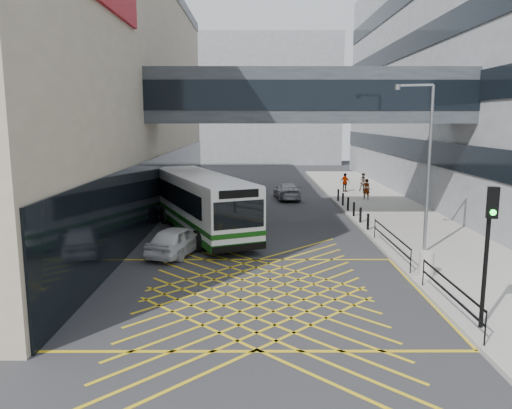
{
  "coord_description": "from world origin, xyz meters",
  "views": [
    {
      "loc": [
        -0.06,
        -17.13,
        6.18
      ],
      "look_at": [
        0.0,
        4.0,
        2.6
      ],
      "focal_mm": 35.0,
      "sensor_mm": 36.0,
      "label": 1
    }
  ],
  "objects_px": {
    "car_white": "(177,240)",
    "street_lamp": "(425,158)",
    "car_dark": "(215,208)",
    "pedestrian_c": "(345,182)",
    "litter_bin": "(426,264)",
    "traffic_light": "(489,238)",
    "bus": "(200,202)",
    "pedestrian_b": "(364,182)",
    "pedestrian_a": "(366,189)",
    "car_silver": "(287,191)"
  },
  "relations": [
    {
      "from": "car_white",
      "to": "street_lamp",
      "type": "relative_size",
      "value": 0.57
    },
    {
      "from": "car_dark",
      "to": "pedestrian_c",
      "type": "distance_m",
      "value": 15.0
    },
    {
      "from": "street_lamp",
      "to": "pedestrian_c",
      "type": "height_order",
      "value": "street_lamp"
    },
    {
      "from": "litter_bin",
      "to": "pedestrian_c",
      "type": "bearing_deg",
      "value": 87.55
    },
    {
      "from": "car_white",
      "to": "traffic_light",
      "type": "xyz_separation_m",
      "value": [
        10.24,
        -8.81,
        2.2
      ]
    },
    {
      "from": "car_white",
      "to": "pedestrian_c",
      "type": "relative_size",
      "value": 2.75
    },
    {
      "from": "litter_bin",
      "to": "car_white",
      "type": "bearing_deg",
      "value": 159.8
    },
    {
      "from": "litter_bin",
      "to": "pedestrian_c",
      "type": "height_order",
      "value": "pedestrian_c"
    },
    {
      "from": "bus",
      "to": "traffic_light",
      "type": "relative_size",
      "value": 2.78
    },
    {
      "from": "traffic_light",
      "to": "litter_bin",
      "type": "distance_m",
      "value": 5.5
    },
    {
      "from": "bus",
      "to": "car_dark",
      "type": "relative_size",
      "value": 2.68
    },
    {
      "from": "car_white",
      "to": "street_lamp",
      "type": "bearing_deg",
      "value": -162.47
    },
    {
      "from": "traffic_light",
      "to": "pedestrian_b",
      "type": "xyz_separation_m",
      "value": [
        2.68,
        28.53,
        -1.96
      ]
    },
    {
      "from": "litter_bin",
      "to": "pedestrian_a",
      "type": "relative_size",
      "value": 0.62
    },
    {
      "from": "car_white",
      "to": "litter_bin",
      "type": "relative_size",
      "value": 4.43
    },
    {
      "from": "car_white",
      "to": "car_silver",
      "type": "relative_size",
      "value": 1.0
    },
    {
      "from": "car_white",
      "to": "traffic_light",
      "type": "distance_m",
      "value": 13.69
    },
    {
      "from": "pedestrian_b",
      "to": "street_lamp",
      "type": "bearing_deg",
      "value": -101.16
    },
    {
      "from": "street_lamp",
      "to": "pedestrian_c",
      "type": "xyz_separation_m",
      "value": [
        0.03,
        19.7,
        -3.54
      ]
    },
    {
      "from": "litter_bin",
      "to": "pedestrian_c",
      "type": "xyz_separation_m",
      "value": [
        1.0,
        23.34,
        0.3
      ]
    },
    {
      "from": "car_dark",
      "to": "car_silver",
      "type": "height_order",
      "value": "car_dark"
    },
    {
      "from": "traffic_light",
      "to": "pedestrian_c",
      "type": "bearing_deg",
      "value": 97.89
    },
    {
      "from": "bus",
      "to": "pedestrian_a",
      "type": "bearing_deg",
      "value": 19.82
    },
    {
      "from": "car_white",
      "to": "pedestrian_c",
      "type": "xyz_separation_m",
      "value": [
        11.31,
        19.55,
        0.26
      ]
    },
    {
      "from": "bus",
      "to": "street_lamp",
      "type": "distance_m",
      "value": 11.99
    },
    {
      "from": "bus",
      "to": "car_dark",
      "type": "distance_m",
      "value": 4.17
    },
    {
      "from": "car_silver",
      "to": "traffic_light",
      "type": "xyz_separation_m",
      "value": [
        4.08,
        -25.34,
        2.22
      ]
    },
    {
      "from": "car_dark",
      "to": "traffic_light",
      "type": "xyz_separation_m",
      "value": [
        9.15,
        -17.38,
        2.21
      ]
    },
    {
      "from": "street_lamp",
      "to": "litter_bin",
      "type": "bearing_deg",
      "value": -88.36
    },
    {
      "from": "traffic_light",
      "to": "car_white",
      "type": "bearing_deg",
      "value": 149.34
    },
    {
      "from": "car_dark",
      "to": "pedestrian_c",
      "type": "bearing_deg",
      "value": -111.55
    },
    {
      "from": "car_white",
      "to": "pedestrian_a",
      "type": "xyz_separation_m",
      "value": [
        12.18,
        15.38,
        0.26
      ]
    },
    {
      "from": "pedestrian_a",
      "to": "car_silver",
      "type": "bearing_deg",
      "value": -13.04
    },
    {
      "from": "pedestrian_b",
      "to": "car_silver",
      "type": "bearing_deg",
      "value": -161.14
    },
    {
      "from": "bus",
      "to": "pedestrian_a",
      "type": "height_order",
      "value": "bus"
    },
    {
      "from": "car_dark",
      "to": "pedestrian_a",
      "type": "height_order",
      "value": "pedestrian_a"
    },
    {
      "from": "car_silver",
      "to": "pedestrian_b",
      "type": "xyz_separation_m",
      "value": [
        6.75,
        3.19,
        0.26
      ]
    },
    {
      "from": "litter_bin",
      "to": "street_lamp",
      "type": "bearing_deg",
      "value": 75.1
    },
    {
      "from": "traffic_light",
      "to": "pedestrian_b",
      "type": "bearing_deg",
      "value": 94.68
    },
    {
      "from": "car_white",
      "to": "car_dark",
      "type": "height_order",
      "value": "car_white"
    },
    {
      "from": "traffic_light",
      "to": "pedestrian_a",
      "type": "distance_m",
      "value": 24.34
    },
    {
      "from": "bus",
      "to": "street_lamp",
      "type": "relative_size",
      "value": 1.54
    },
    {
      "from": "car_dark",
      "to": "litter_bin",
      "type": "bearing_deg",
      "value": 148.09
    },
    {
      "from": "car_white",
      "to": "pedestrian_a",
      "type": "relative_size",
      "value": 2.75
    },
    {
      "from": "street_lamp",
      "to": "pedestrian_c",
      "type": "relative_size",
      "value": 4.8
    },
    {
      "from": "pedestrian_b",
      "to": "pedestrian_c",
      "type": "relative_size",
      "value": 0.98
    },
    {
      "from": "litter_bin",
      "to": "pedestrian_b",
      "type": "relative_size",
      "value": 0.63
    },
    {
      "from": "car_white",
      "to": "car_silver",
      "type": "xyz_separation_m",
      "value": [
        6.17,
        16.53,
        -0.02
      ]
    },
    {
      "from": "bus",
      "to": "car_white",
      "type": "relative_size",
      "value": 2.68
    },
    {
      "from": "pedestrian_a",
      "to": "pedestrian_c",
      "type": "bearing_deg",
      "value": -80.33
    }
  ]
}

